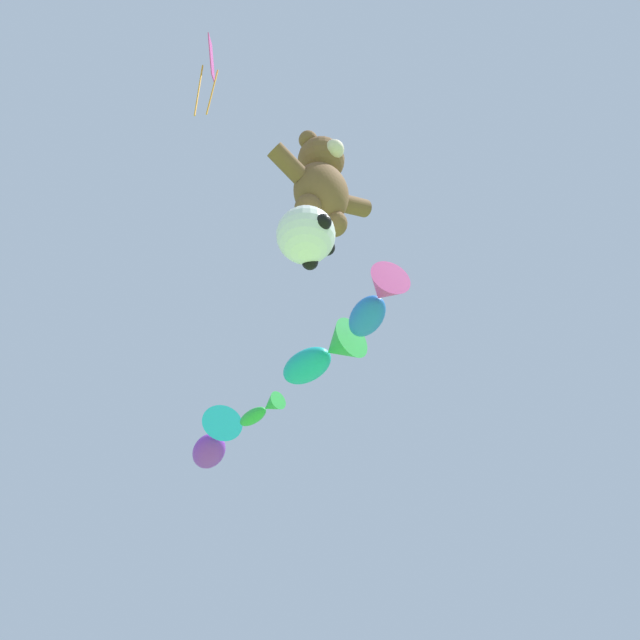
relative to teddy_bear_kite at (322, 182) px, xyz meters
The scene contains 7 objects.
teddy_bear_kite is the anchor object (origin of this frame).
soccer_ball_kite 1.93m from the teddy_bear_kite, 155.72° to the right, with size 1.00×0.99×0.92m.
fish_kite_cobalt 3.47m from the teddy_bear_kite, 31.52° to the left, with size 1.40×2.05×0.88m.
fish_kite_teal 5.22m from the teddy_bear_kite, 50.23° to the left, with size 1.09×2.25×1.02m.
fish_kite_emerald 7.43m from the teddy_bear_kite, 62.25° to the left, with size 0.52×1.51×0.49m.
fish_kite_violet 10.00m from the teddy_bear_kite, 68.21° to the left, with size 1.75×2.59×1.12m.
diamond_kite 4.06m from the teddy_bear_kite, 147.78° to the left, with size 0.74×0.89×2.76m.
Camera 1 is at (-5.47, -3.50, 1.44)m, focal length 40.00 mm.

